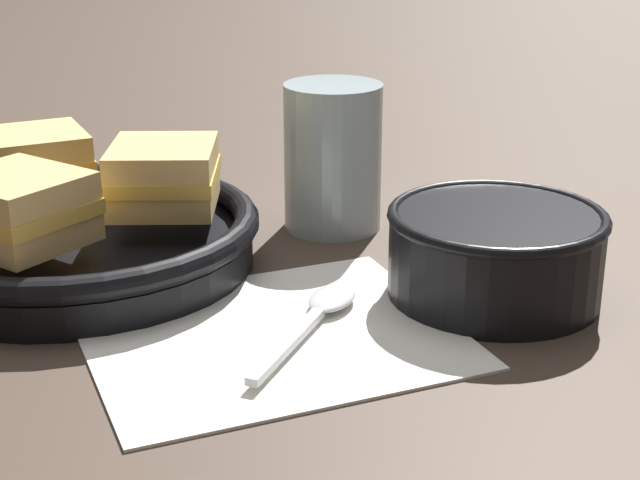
{
  "coord_description": "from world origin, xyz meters",
  "views": [
    {
      "loc": [
        -0.3,
        -0.52,
        0.27
      ],
      "look_at": [
        0.03,
        0.01,
        0.03
      ],
      "focal_mm": 55.0,
      "sensor_mm": 36.0,
      "label": 1
    }
  ],
  "objects_px": {
    "sandwich_near_left": "(18,209)",
    "sandwich_near_right": "(164,176)",
    "spoon": "(321,310)",
    "skillet": "(74,239)",
    "sandwich_far_left": "(31,162)",
    "soup_bowl": "(496,248)",
    "drinking_glass": "(333,157)"
  },
  "relations": [
    {
      "from": "spoon",
      "to": "skillet",
      "type": "bearing_deg",
      "value": 84.0
    },
    {
      "from": "soup_bowl",
      "to": "skillet",
      "type": "xyz_separation_m",
      "value": [
        -0.22,
        0.2,
        -0.01
      ]
    },
    {
      "from": "soup_bowl",
      "to": "skillet",
      "type": "height_order",
      "value": "soup_bowl"
    },
    {
      "from": "sandwich_far_left",
      "to": "skillet",
      "type": "bearing_deg",
      "value": -81.88
    },
    {
      "from": "soup_bowl",
      "to": "sandwich_near_left",
      "type": "height_order",
      "value": "sandwich_near_left"
    },
    {
      "from": "skillet",
      "to": "drinking_glass",
      "type": "xyz_separation_m",
      "value": [
        0.2,
        -0.03,
        0.04
      ]
    },
    {
      "from": "spoon",
      "to": "sandwich_near_left",
      "type": "bearing_deg",
      "value": 102.42
    },
    {
      "from": "sandwich_near_right",
      "to": "sandwich_far_left",
      "type": "xyz_separation_m",
      "value": [
        -0.07,
        0.09,
        0.0
      ]
    },
    {
      "from": "sandwich_near_left",
      "to": "sandwich_far_left",
      "type": "xyz_separation_m",
      "value": [
        0.04,
        0.1,
        0.0
      ]
    },
    {
      "from": "sandwich_near_right",
      "to": "sandwich_far_left",
      "type": "distance_m",
      "value": 0.11
    },
    {
      "from": "spoon",
      "to": "skillet",
      "type": "distance_m",
      "value": 0.2
    },
    {
      "from": "sandwich_near_left",
      "to": "drinking_glass",
      "type": "relative_size",
      "value": 0.91
    },
    {
      "from": "spoon",
      "to": "sandwich_far_left",
      "type": "bearing_deg",
      "value": 78.8
    },
    {
      "from": "sandwich_near_left",
      "to": "drinking_glass",
      "type": "bearing_deg",
      "value": 3.61
    },
    {
      "from": "sandwich_far_left",
      "to": "drinking_glass",
      "type": "height_order",
      "value": "drinking_glass"
    },
    {
      "from": "spoon",
      "to": "sandwich_far_left",
      "type": "distance_m",
      "value": 0.27
    },
    {
      "from": "spoon",
      "to": "skillet",
      "type": "height_order",
      "value": "skillet"
    },
    {
      "from": "sandwich_near_right",
      "to": "drinking_glass",
      "type": "xyz_separation_m",
      "value": [
        0.14,
        -0.0,
        -0.01
      ]
    },
    {
      "from": "skillet",
      "to": "sandwich_far_left",
      "type": "xyz_separation_m",
      "value": [
        -0.01,
        0.06,
        0.04
      ]
    },
    {
      "from": "skillet",
      "to": "drinking_glass",
      "type": "distance_m",
      "value": 0.21
    },
    {
      "from": "soup_bowl",
      "to": "sandwich_near_left",
      "type": "relative_size",
      "value": 1.38
    },
    {
      "from": "sandwich_near_right",
      "to": "sandwich_far_left",
      "type": "bearing_deg",
      "value": 129.31
    },
    {
      "from": "spoon",
      "to": "skillet",
      "type": "relative_size",
      "value": 0.41
    },
    {
      "from": "soup_bowl",
      "to": "sandwich_near_right",
      "type": "bearing_deg",
      "value": 131.74
    },
    {
      "from": "spoon",
      "to": "drinking_glass",
      "type": "height_order",
      "value": "drinking_glass"
    },
    {
      "from": "sandwich_far_left",
      "to": "spoon",
      "type": "bearing_deg",
      "value": -64.99
    },
    {
      "from": "sandwich_near_left",
      "to": "sandwich_far_left",
      "type": "height_order",
      "value": "same"
    },
    {
      "from": "spoon",
      "to": "sandwich_far_left",
      "type": "xyz_separation_m",
      "value": [
        -0.11,
        0.24,
        0.06
      ]
    },
    {
      "from": "sandwich_near_left",
      "to": "sandwich_near_right",
      "type": "distance_m",
      "value": 0.11
    },
    {
      "from": "skillet",
      "to": "sandwich_near_right",
      "type": "xyz_separation_m",
      "value": [
        0.06,
        -0.02,
        0.04
      ]
    },
    {
      "from": "soup_bowl",
      "to": "sandwich_near_right",
      "type": "relative_size",
      "value": 1.33
    },
    {
      "from": "skillet",
      "to": "drinking_glass",
      "type": "bearing_deg",
      "value": -7.29
    }
  ]
}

